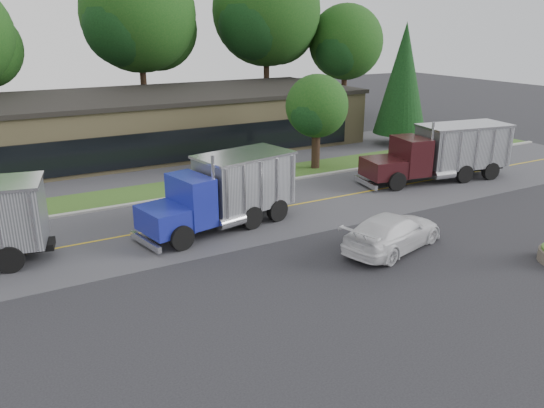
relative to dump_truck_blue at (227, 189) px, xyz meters
The scene contains 15 objects.
ground 8.22m from the dump_truck_blue, 92.30° to the right, with size 140.00×140.00×0.00m, color #2E2E33.
road 2.08m from the dump_truck_blue, 108.07° to the left, with size 60.00×8.00×0.02m, color #4A4A4F.
center_line 2.08m from the dump_truck_blue, 108.07° to the left, with size 60.00×0.12×0.01m, color gold.
curb 5.50m from the dump_truck_blue, 93.55° to the left, with size 60.00×0.30×0.12m, color #9E9E99.
grass_verge 7.22m from the dump_truck_blue, 92.63° to the left, with size 60.00×3.40×0.03m, color #34561D.
far_parking 12.12m from the dump_truck_blue, 91.54° to the left, with size 60.00×7.00×0.02m, color #4A4A4F.
strip_mall 18.06m from the dump_truck_blue, 84.67° to the left, with size 32.00×12.00×4.00m, color #8F8057.
tree_far_c 27.52m from the dump_truck_blue, 81.64° to the left, with size 10.55×9.93×15.04m.
tree_far_d 30.80m from the dump_truck_blue, 57.75° to the left, with size 10.94×10.30×15.61m.
tree_far_e 33.59m from the dump_truck_blue, 44.12° to the left, with size 7.90×7.43×11.27m.
evergreen_right 22.33m from the dump_truck_blue, 26.90° to the left, with size 4.16×4.16×9.46m.
tree_verge 12.21m from the dump_truck_blue, 35.84° to the left, with size 4.37×4.11×6.23m.
dump_truck_blue is the anchor object (origin of this frame).
dump_truck_maroon 15.13m from the dump_truck_blue, ahead, with size 9.79×3.98×3.36m.
rally_car 7.93m from the dump_truck_blue, 50.09° to the right, with size 2.17×5.35×1.55m, color silver.
Camera 1 is at (-9.42, -13.98, 9.20)m, focal length 35.00 mm.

